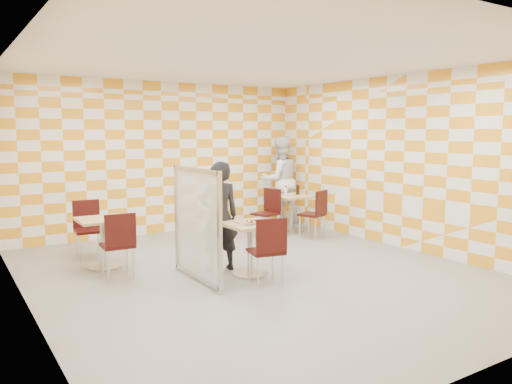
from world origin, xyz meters
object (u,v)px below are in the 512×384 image
chair_empty_near (119,240)px  sport_bottle (286,191)px  chair_second_front (316,210)px  chair_main_front (268,246)px  second_table (291,207)px  soda_bottle (298,190)px  partition (197,224)px  chair_second_side (269,208)px  man_white (280,180)px  main_table (250,240)px  man_dark (219,216)px  chair_empty_far (88,224)px  empty_table (103,234)px

chair_empty_near → sport_bottle: bearing=19.8°
sport_bottle → chair_empty_near: bearing=-160.2°
chair_second_front → chair_main_front: bearing=-140.8°
second_table → soda_bottle: soda_bottle is taller
chair_empty_near → partition: bearing=-39.6°
second_table → chair_second_side: size_ratio=0.81×
chair_second_front → man_white: size_ratio=0.48×
chair_second_side → soda_bottle: bearing=7.1°
partition → chair_second_side: bearing=38.1°
partition → soda_bottle: bearing=32.1°
chair_empty_near → sport_bottle: 4.08m
chair_empty_near → man_white: man_white is taller
chair_second_front → main_table: bearing=-149.1°
partition → man_dark: size_ratio=0.97×
chair_main_front → man_white: man_white is taller
chair_empty_far → chair_second_front: bearing=-12.2°
chair_main_front → sport_bottle: size_ratio=4.62×
man_dark → main_table: bearing=125.6°
main_table → chair_empty_far: (-1.67, 2.28, 0.04)m
sport_bottle → main_table: bearing=-135.2°
main_table → chair_second_side: chair_second_side is taller
second_table → main_table: bearing=-137.1°
main_table → man_white: man_white is taller
chair_second_side → man_white: 1.46m
partition → sport_bottle: (2.98, 2.07, 0.05)m
chair_second_front → empty_table: bearing=178.5°
chair_second_side → man_dark: man_dark is taller
chair_main_front → man_white: bearing=52.8°
empty_table → chair_main_front: (1.56, -2.10, 0.04)m
chair_second_front → man_white: man_white is taller
main_table → chair_empty_near: chair_empty_near is taller
soda_bottle → empty_table: bearing=-171.1°
partition → soda_bottle: partition is taller
chair_empty_near → chair_empty_far: same height
man_dark → soda_bottle: size_ratio=6.96×
empty_table → chair_empty_far: size_ratio=0.81×
second_table → chair_second_front: chair_second_front is taller
chair_second_front → partition: bearing=-157.7°
partition → empty_table: bearing=122.1°
chair_second_front → chair_empty_near: size_ratio=1.00×
chair_main_front → partition: partition is taller
main_table → sport_bottle: 3.14m
main_table → soda_bottle: (2.49, 2.17, 0.34)m
chair_second_front → man_dark: bearing=-160.1°
partition → sport_bottle: bearing=34.8°
man_white → empty_table: bearing=29.5°
chair_main_front → soda_bottle: bearing=46.9°
empty_table → man_dark: man_dark is taller
chair_empty_near → partition: partition is taller
man_dark → partition: bearing=41.8°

